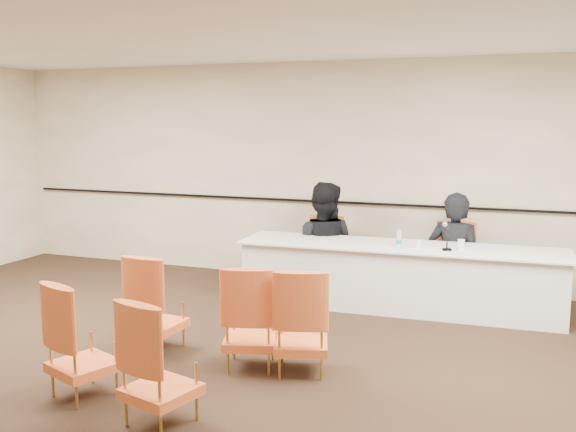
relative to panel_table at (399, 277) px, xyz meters
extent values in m
plane|color=black|center=(-1.17, -2.93, -0.38)|extent=(10.00, 10.00, 0.00)
plane|color=white|center=(-1.17, -2.93, 2.62)|extent=(10.00, 10.00, 0.00)
cube|color=#B9AB91|center=(-1.17, 1.07, 1.12)|extent=(10.00, 0.04, 3.00)
cube|color=black|center=(-1.17, 1.03, 0.72)|extent=(9.80, 0.04, 0.03)
imported|color=black|center=(0.57, 0.58, 0.05)|extent=(0.73, 0.53, 1.85)
imported|color=black|center=(-1.11, 0.52, 0.10)|extent=(0.94, 0.74, 1.88)
cube|color=white|center=(0.31, -0.06, 0.38)|extent=(0.32, 0.25, 0.00)
cylinder|color=white|center=(0.24, -0.10, 0.43)|extent=(0.07, 0.07, 0.10)
cylinder|color=white|center=(0.70, -0.05, 0.44)|extent=(0.10, 0.10, 0.12)
camera|label=1|loc=(1.37, -7.35, 1.82)|focal=40.00mm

